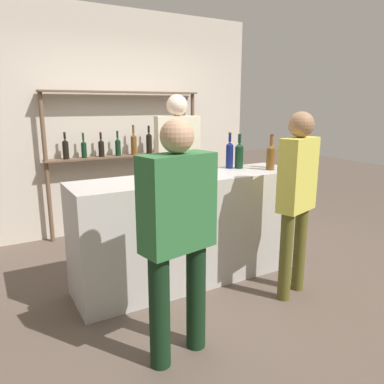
{
  "coord_description": "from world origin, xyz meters",
  "views": [
    {
      "loc": [
        -1.65,
        -2.89,
        1.63
      ],
      "look_at": [
        0.0,
        0.0,
        0.85
      ],
      "focal_mm": 35.0,
      "sensor_mm": 36.0,
      "label": 1
    }
  ],
  "objects": [
    {
      "name": "server_behind_counter",
      "position": [
        0.26,
        0.78,
        1.02
      ],
      "size": [
        0.5,
        0.3,
        1.74
      ],
      "rotation": [
        0.0,
        0.0,
        -1.77
      ],
      "color": "#575347",
      "rests_on": "ground_plane"
    },
    {
      "name": "wine_glass",
      "position": [
        0.13,
        -0.0,
        1.13
      ],
      "size": [
        0.08,
        0.08,
        0.16
      ],
      "color": "silver",
      "rests_on": "bar_counter"
    },
    {
      "name": "counter_bottle_0",
      "position": [
        -0.15,
        -0.11,
        1.13
      ],
      "size": [
        0.08,
        0.08,
        0.34
      ],
      "color": "black",
      "rests_on": "bar_counter"
    },
    {
      "name": "counter_bottle_1",
      "position": [
        0.53,
        0.17,
        1.15
      ],
      "size": [
        0.07,
        0.07,
        0.37
      ],
      "color": "#0F1956",
      "rests_on": "bar_counter"
    },
    {
      "name": "customer_right",
      "position": [
        0.61,
        -0.69,
        0.94
      ],
      "size": [
        0.42,
        0.27,
        1.58
      ],
      "rotation": [
        0.0,
        0.0,
        1.87
      ],
      "color": "brown",
      "rests_on": "ground_plane"
    },
    {
      "name": "bar_counter",
      "position": [
        0.0,
        0.0,
        0.5
      ],
      "size": [
        2.19,
        0.58,
        1.0
      ],
      "primitive_type": "cube",
      "color": "#B7B2AD",
      "rests_on": "ground_plane"
    },
    {
      "name": "back_wall",
      "position": [
        0.0,
        1.89,
        1.4
      ],
      "size": [
        3.79,
        0.12,
        2.8
      ],
      "primitive_type": "cube",
      "color": "beige",
      "rests_on": "ground_plane"
    },
    {
      "name": "ground_plane",
      "position": [
        0.0,
        0.0,
        0.0
      ],
      "size": [
        16.0,
        16.0,
        0.0
      ],
      "primitive_type": "plane",
      "color": "brown"
    },
    {
      "name": "back_shelf",
      "position": [
        0.01,
        1.71,
        1.18
      ],
      "size": [
        2.02,
        0.18,
        1.79
      ],
      "color": "brown",
      "rests_on": "ground_plane"
    },
    {
      "name": "counter_bottle_3",
      "position": [
        0.92,
        -0.01,
        1.13
      ],
      "size": [
        0.07,
        0.07,
        0.34
      ],
      "color": "brown",
      "rests_on": "bar_counter"
    },
    {
      "name": "counter_bottle_4",
      "position": [
        0.83,
        -0.1,
        1.14
      ],
      "size": [
        0.08,
        0.08,
        0.34
      ],
      "color": "brown",
      "rests_on": "bar_counter"
    },
    {
      "name": "counter_bottle_2",
      "position": [
        0.62,
        0.12,
        1.14
      ],
      "size": [
        0.08,
        0.08,
        0.34
      ],
      "color": "black",
      "rests_on": "bar_counter"
    },
    {
      "name": "customer_left",
      "position": [
        -0.64,
        -0.94,
        0.9
      ],
      "size": [
        0.5,
        0.29,
        1.55
      ],
      "rotation": [
        0.0,
        0.0,
        1.76
      ],
      "color": "black",
      "rests_on": "ground_plane"
    }
  ]
}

